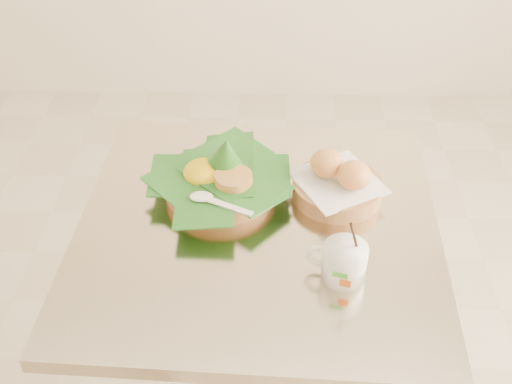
{
  "coord_description": "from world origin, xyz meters",
  "views": [
    {
      "loc": [
        0.15,
        -0.93,
        1.58
      ],
      "look_at": [
        0.13,
        0.01,
        0.82
      ],
      "focal_mm": 45.0,
      "sensor_mm": 36.0,
      "label": 1
    }
  ],
  "objects_px": {
    "cafe_table": "(258,299)",
    "coffee_mug": "(343,261)",
    "bread_basket": "(338,183)",
    "rice_basket": "(220,176)"
  },
  "relations": [
    {
      "from": "bread_basket",
      "to": "coffee_mug",
      "type": "distance_m",
      "value": 0.23
    },
    {
      "from": "cafe_table",
      "to": "coffee_mug",
      "type": "height_order",
      "value": "coffee_mug"
    },
    {
      "from": "cafe_table",
      "to": "bread_basket",
      "type": "relative_size",
      "value": 3.58
    },
    {
      "from": "cafe_table",
      "to": "rice_basket",
      "type": "relative_size",
      "value": 2.63
    },
    {
      "from": "cafe_table",
      "to": "bread_basket",
      "type": "height_order",
      "value": "bread_basket"
    },
    {
      "from": "cafe_table",
      "to": "coffee_mug",
      "type": "relative_size",
      "value": 5.51
    },
    {
      "from": "cafe_table",
      "to": "rice_basket",
      "type": "distance_m",
      "value": 0.29
    },
    {
      "from": "bread_basket",
      "to": "coffee_mug",
      "type": "height_order",
      "value": "coffee_mug"
    },
    {
      "from": "cafe_table",
      "to": "bread_basket",
      "type": "xyz_separation_m",
      "value": [
        0.16,
        0.09,
        0.25
      ]
    },
    {
      "from": "bread_basket",
      "to": "coffee_mug",
      "type": "xyz_separation_m",
      "value": [
        -0.01,
        -0.23,
        0.0
      ]
    }
  ]
}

